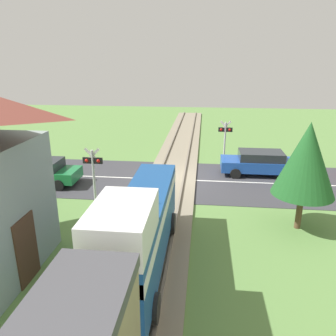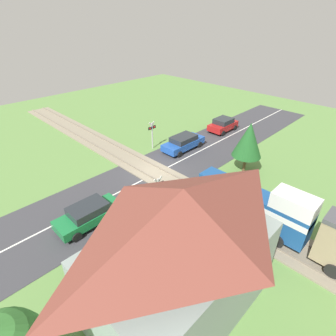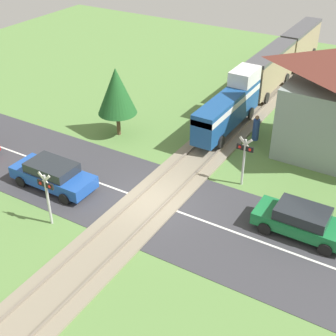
# 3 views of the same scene
# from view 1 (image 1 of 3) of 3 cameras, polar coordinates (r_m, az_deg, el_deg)

# --- Properties ---
(ground_plane) EXTENTS (60.00, 60.00, 0.00)m
(ground_plane) POSITION_cam_1_polar(r_m,az_deg,el_deg) (18.50, 0.51, -2.07)
(ground_plane) COLOR #5B8442
(road_surface) EXTENTS (48.00, 6.40, 0.02)m
(road_surface) POSITION_cam_1_polar(r_m,az_deg,el_deg) (18.49, 0.51, -2.04)
(road_surface) COLOR #38383D
(road_surface) RESTS_ON ground_plane
(track_bed) EXTENTS (2.80, 48.00, 0.24)m
(track_bed) POSITION_cam_1_polar(r_m,az_deg,el_deg) (18.47, 0.51, -1.87)
(track_bed) COLOR gray
(track_bed) RESTS_ON ground_plane
(car_near_crossing) EXTENTS (4.54, 1.91, 1.42)m
(car_near_crossing) POSITION_cam_1_polar(r_m,az_deg,el_deg) (19.83, 15.78, 0.94)
(car_near_crossing) COLOR #1E4CA8
(car_near_crossing) RESTS_ON ground_plane
(car_far_side) EXTENTS (4.15, 1.86, 1.39)m
(car_far_side) POSITION_cam_1_polar(r_m,az_deg,el_deg) (18.92, -21.39, -0.53)
(car_far_side) COLOR #197038
(car_far_side) RESTS_ON ground_plane
(crossing_signal_west_approach) EXTENTS (0.90, 0.18, 2.77)m
(crossing_signal_west_approach) POSITION_cam_1_polar(r_m,az_deg,el_deg) (21.57, 9.91, 5.59)
(crossing_signal_west_approach) COLOR #B7B7B7
(crossing_signal_west_approach) RESTS_ON ground_plane
(crossing_signal_east_approach) EXTENTS (0.90, 0.18, 2.77)m
(crossing_signal_east_approach) POSITION_cam_1_polar(r_m,az_deg,el_deg) (15.08, -12.88, -0.13)
(crossing_signal_east_approach) COLOR #B7B7B7
(crossing_signal_east_approach) RESTS_ON ground_plane
(pedestrian_by_station) EXTENTS (0.40, 0.40, 1.61)m
(pedestrian_by_station) POSITION_cam_1_polar(r_m,az_deg,el_deg) (10.92, -14.56, -13.87)
(pedestrian_by_station) COLOR #2D4C8E
(pedestrian_by_station) RESTS_ON ground_plane
(tree_roadside_hedge) EXTENTS (2.36, 2.36, 4.31)m
(tree_roadside_hedge) POSITION_cam_1_polar(r_m,az_deg,el_deg) (13.38, 22.96, 1.38)
(tree_roadside_hedge) COLOR brown
(tree_roadside_hedge) RESTS_ON ground_plane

